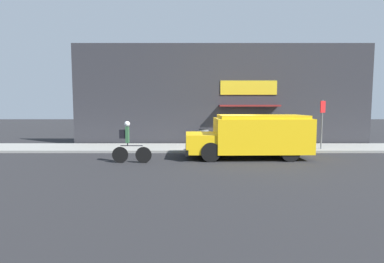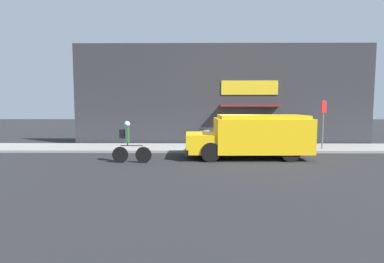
{
  "view_description": "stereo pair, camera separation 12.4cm",
  "coord_description": "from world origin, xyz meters",
  "views": [
    {
      "loc": [
        -1.79,
        -14.74,
        2.4
      ],
      "look_at": [
        -1.81,
        -0.2,
        1.1
      ],
      "focal_mm": 28.0,
      "sensor_mm": 36.0,
      "label": 1
    },
    {
      "loc": [
        -1.67,
        -14.74,
        2.4
      ],
      "look_at": [
        -1.81,
        -0.2,
        1.1
      ],
      "focal_mm": 28.0,
      "sensor_mm": 36.0,
      "label": 2
    }
  ],
  "objects": [
    {
      "name": "ground_plane",
      "position": [
        0.0,
        0.0,
        0.0
      ],
      "size": [
        70.0,
        70.0,
        0.0
      ],
      "primitive_type": "plane",
      "color": "#232326"
    },
    {
      "name": "trash_bin",
      "position": [
        -1.13,
        2.4,
        0.58
      ],
      "size": [
        0.58,
        0.58,
        0.91
      ],
      "color": "slate",
      "rests_on": "sidewalk"
    },
    {
      "name": "cyclist",
      "position": [
        -4.4,
        -2.52,
        0.85
      ],
      "size": [
        1.65,
        0.23,
        1.73
      ],
      "rotation": [
        0.0,
        0.0,
        -0.03
      ],
      "color": "black",
      "rests_on": "ground_plane"
    },
    {
      "name": "storefront",
      "position": [
        0.03,
        3.06,
        2.98
      ],
      "size": [
        17.65,
        0.88,
        5.97
      ],
      "color": "#2D2D33",
      "rests_on": "ground_plane"
    },
    {
      "name": "school_bus",
      "position": [
        0.94,
        -1.33,
        1.02
      ],
      "size": [
        5.51,
        2.61,
        1.94
      ],
      "rotation": [
        0.0,
        0.0,
        0.02
      ],
      "color": "yellow",
      "rests_on": "ground_plane"
    },
    {
      "name": "stop_sign_post",
      "position": [
        4.91,
        0.63,
        1.81
      ],
      "size": [
        0.45,
        0.45,
        2.53
      ],
      "color": "slate",
      "rests_on": "sidewalk"
    },
    {
      "name": "sidewalk",
      "position": [
        0.0,
        1.43,
        0.06
      ],
      "size": [
        28.0,
        2.85,
        0.12
      ],
      "color": "gray",
      "rests_on": "ground_plane"
    }
  ]
}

